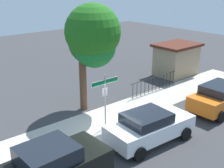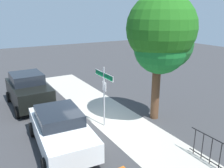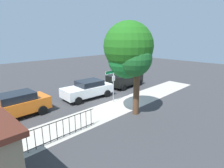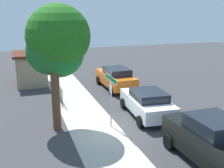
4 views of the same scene
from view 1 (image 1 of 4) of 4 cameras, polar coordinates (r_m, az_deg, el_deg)
name	(u,v)px [view 1 (image 1 of 4)]	position (r m, az deg, el deg)	size (l,w,h in m)	color
ground_plane	(108,131)	(15.26, -0.79, -9.22)	(60.00, 60.00, 0.00)	#38383A
sidewalk_strip	(120,112)	(17.30, 1.58, -5.54)	(24.00, 2.60, 0.00)	#B4AEA1
street_sign	(105,91)	(14.76, -1.36, -1.43)	(1.68, 0.07, 2.94)	#9EA0A5
shade_tree	(92,38)	(16.65, -3.88, 8.86)	(3.15, 3.18, 6.22)	brown
car_white	(149,126)	(14.15, 7.31, -8.17)	(4.47, 2.34, 1.54)	white
car_orange	(221,96)	(18.52, 20.43, -2.25)	(4.61, 2.09, 1.64)	orange
iron_fence	(154,84)	(20.43, 8.24, -0.01)	(4.51, 0.04, 1.07)	black
utility_shed	(176,59)	(24.29, 12.40, 4.76)	(3.55, 2.65, 2.55)	#998466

